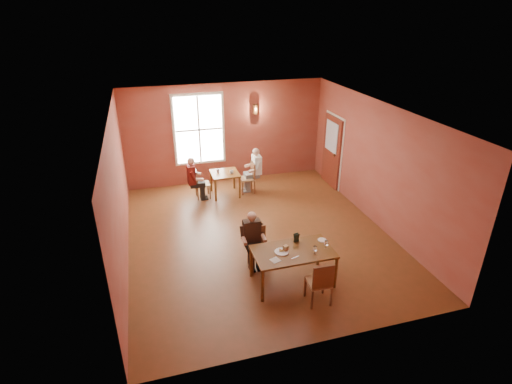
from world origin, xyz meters
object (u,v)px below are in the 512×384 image
object	(u,v)px
main_table	(292,266)
chair_diner_maroon	(203,183)
diner_white	(248,172)
second_table	(225,184)
chair_diner_white	(247,178)
diner_main	(259,244)
chair_empty	(319,281)
diner_maroon	(201,178)
chair_diner_main	(259,249)

from	to	relation	value
main_table	chair_diner_maroon	size ratio (longest dim) A/B	1.79
diner_white	chair_diner_maroon	bearing A→B (deg)	90.00
second_table	chair_diner_white	size ratio (longest dim) A/B	0.86
chair_diner_white	chair_diner_maroon	world-z (taller)	chair_diner_white
diner_main	chair_diner_white	world-z (taller)	diner_main
second_table	chair_diner_maroon	distance (m)	0.66
chair_empty	chair_diner_maroon	xyz separation A→B (m)	(-1.32, 4.99, -0.02)
diner_white	chair_diner_maroon	distance (m)	1.34
second_table	diner_maroon	distance (m)	0.73
diner_maroon	chair_diner_main	bearing A→B (deg)	9.32
second_table	chair_diner_white	world-z (taller)	chair_diner_white
main_table	chair_empty	world-z (taller)	chair_empty
main_table	chair_empty	xyz separation A→B (m)	(0.25, -0.67, 0.09)
chair_empty	diner_white	bearing A→B (deg)	92.20
chair_empty	chair_diner_white	size ratio (longest dim) A/B	1.02
main_table	diner_maroon	size ratio (longest dim) A/B	1.27
diner_main	chair_empty	world-z (taller)	diner_main
chair_diner_maroon	diner_maroon	size ratio (longest dim) A/B	0.71
diner_main	diner_white	bearing A→B (deg)	-101.57
chair_diner_white	chair_diner_main	bearing A→B (deg)	168.79
main_table	diner_white	bearing A→B (deg)	86.59
chair_diner_main	diner_white	distance (m)	3.75
main_table	diner_main	xyz separation A→B (m)	(-0.50, 0.62, 0.22)
main_table	chair_diner_maroon	bearing A→B (deg)	103.94
chair_empty	second_table	bearing A→B (deg)	99.95
chair_diner_white	diner_maroon	xyz separation A→B (m)	(-1.33, 0.00, 0.16)
chair_diner_maroon	diner_maroon	xyz separation A→B (m)	(-0.03, 0.00, 0.18)
chair_empty	diner_white	world-z (taller)	diner_white
chair_diner_main	chair_diner_white	bearing A→B (deg)	-101.21
chair_diner_main	second_table	xyz separation A→B (m)	(0.08, 3.67, -0.10)
diner_main	second_table	xyz separation A→B (m)	(0.08, 3.70, -0.24)
diner_white	diner_maroon	xyz separation A→B (m)	(-1.36, 0.00, -0.01)
second_table	chair_diner_white	bearing A→B (deg)	0.00
second_table	diner_white	distance (m)	0.74
diner_main	second_table	world-z (taller)	diner_main
diner_white	chair_diner_white	bearing A→B (deg)	90.00
chair_diner_main	diner_maroon	xyz separation A→B (m)	(-0.60, 3.67, 0.17)
main_table	chair_empty	size ratio (longest dim) A/B	1.71
main_table	second_table	xyz separation A→B (m)	(-0.42, 4.32, -0.02)
chair_diner_main	second_table	distance (m)	3.67
second_table	diner_maroon	size ratio (longest dim) A/B	0.63
chair_diner_main	diner_main	bearing A→B (deg)	90.00
chair_empty	diner_main	bearing A→B (deg)	122.47
chair_diner_white	diner_main	bearing A→B (deg)	168.88
main_table	chair_diner_main	xyz separation A→B (m)	(-0.50, 0.65, 0.08)
chair_diner_main	chair_diner_white	world-z (taller)	chair_diner_white
diner_maroon	chair_diner_maroon	bearing A→B (deg)	90.00
diner_main	second_table	distance (m)	3.71
diner_main	chair_diner_maroon	bearing A→B (deg)	-81.21
second_table	chair_diner_maroon	xyz separation A→B (m)	(-0.65, 0.00, 0.09)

